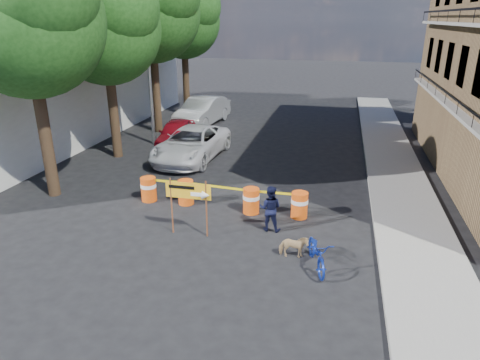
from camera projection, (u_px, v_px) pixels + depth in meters
The scene contains 19 objects.
ground at pixel (209, 238), 13.19m from camera, with size 120.00×120.00×0.00m, color black.
sidewalk_east at pixel (399, 184), 17.30m from camera, with size 2.40×40.00×0.15m, color gray.
white_building at pixel (38, 82), 24.00m from camera, with size 8.00×22.00×6.00m, color silver.
tree_near at pixel (27, 18), 14.19m from camera, with size 5.46×5.20×9.15m.
tree_mid_a at pixel (106, 27), 18.86m from camera, with size 5.25×5.00×8.68m.
tree_mid_b at pixel (152, 11), 23.16m from camera, with size 5.67×5.40×9.62m.
tree_far at pixel (184, 20), 27.89m from camera, with size 5.04×4.80×8.84m.
streetlamp at pixel (149, 60), 21.54m from camera, with size 1.25×0.18×8.00m.
barrel_far_left at pixel (149, 189), 15.77m from camera, with size 0.58×0.58×0.90m.
barrel_mid_left at pixel (186, 192), 15.49m from camera, with size 0.58×0.58×0.90m.
barrel_mid_right at pixel (251, 200), 14.77m from camera, with size 0.58×0.58×0.90m.
barrel_far_right at pixel (299, 204), 14.43m from camera, with size 0.58×0.58×0.90m.
detour_sign at pixel (194, 195), 12.92m from camera, with size 1.43×0.27×1.84m.
pedestrian at pixel (270, 208), 13.47m from camera, with size 0.73×0.57×1.50m, color black.
bicycle at pixel (318, 239), 11.35m from camera, with size 0.61×0.92×1.75m, color #142EA6.
dog at pixel (294, 247), 12.02m from camera, with size 0.37×0.81×0.69m, color tan.
suv_white at pixel (191, 144), 20.35m from camera, with size 2.49×5.39×1.50m, color silver.
sedan_red at pixel (176, 133), 22.54m from camera, with size 1.60×3.99×1.36m, color maroon.
sedan_silver at pixel (203, 111), 26.97m from camera, with size 1.82×5.22×1.72m, color #A6AAAD.
Camera 1 is at (3.61, -11.16, 6.38)m, focal length 32.00 mm.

